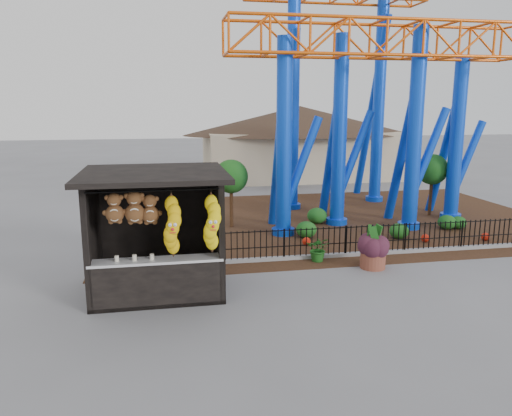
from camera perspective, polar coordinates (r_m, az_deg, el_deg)
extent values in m
plane|color=slate|center=(12.55, 2.96, -10.31)|extent=(120.00, 120.00, 0.00)
cube|color=#331E11|center=(20.98, 8.44, -1.31)|extent=(18.00, 12.00, 0.02)
cube|color=gray|center=(16.49, 14.13, -4.98)|extent=(18.00, 0.18, 0.12)
cube|color=black|center=(13.34, -11.09, -8.93)|extent=(3.20, 2.60, 0.10)
cube|color=black|center=(14.10, -11.31, -1.63)|extent=(3.20, 0.12, 3.00)
cube|color=black|center=(13.02, -18.14, -3.12)|extent=(0.12, 2.60, 3.00)
cube|color=black|center=(12.97, -4.52, -2.61)|extent=(0.12, 2.60, 3.00)
cube|color=black|center=(12.35, -11.64, 3.84)|extent=(3.50, 3.40, 0.12)
cube|color=black|center=(11.84, -18.82, -4.63)|extent=(0.14, 0.14, 3.00)
cube|color=black|center=(11.78, -3.91, -4.08)|extent=(0.14, 0.14, 3.00)
cube|color=black|center=(12.18, -11.19, -8.46)|extent=(3.00, 0.50, 1.10)
cube|color=silver|center=(11.99, -11.30, -5.90)|extent=(3.10, 0.55, 0.06)
cylinder|color=black|center=(11.20, -11.67, 1.95)|extent=(2.90, 0.04, 0.04)
cylinder|color=blue|center=(17.85, 3.23, 7.86)|extent=(0.56, 0.56, 7.00)
cylinder|color=blue|center=(18.40, 3.10, -2.70)|extent=(0.84, 0.84, 0.24)
cylinder|color=blue|center=(19.72, 9.53, 8.53)|extent=(0.56, 0.56, 7.30)
cylinder|color=blue|center=(20.23, 9.19, -1.50)|extent=(0.84, 0.84, 0.24)
cylinder|color=blue|center=(19.65, 17.69, 8.42)|extent=(0.56, 0.56, 7.50)
cylinder|color=blue|center=(20.16, 17.05, -1.92)|extent=(0.84, 0.84, 0.24)
cylinder|color=blue|center=(21.97, 21.93, 7.25)|extent=(0.56, 0.56, 6.60)
cylinder|color=blue|center=(22.40, 21.31, -0.87)|extent=(0.84, 0.84, 0.24)
cylinder|color=blue|center=(22.54, 4.24, 11.84)|extent=(0.56, 0.56, 9.50)
cylinder|color=blue|center=(23.01, 4.07, 0.24)|extent=(0.84, 0.84, 0.24)
cylinder|color=blue|center=(25.01, 13.91, 12.68)|extent=(0.56, 0.56, 10.50)
cylinder|color=blue|center=(25.42, 13.34, 1.05)|extent=(0.84, 0.84, 0.24)
cylinder|color=blue|center=(18.80, 2.53, 5.39)|extent=(0.36, 2.21, 5.85)
cylinder|color=blue|center=(18.42, 5.08, 4.68)|extent=(1.62, 0.32, 3.73)
cylinder|color=blue|center=(20.64, 8.58, 6.16)|extent=(0.36, 2.29, 6.10)
cylinder|color=blue|center=(20.34, 10.99, 5.48)|extent=(1.67, 0.32, 3.88)
cylinder|color=blue|center=(20.51, 16.34, 5.99)|extent=(0.36, 2.34, 6.26)
cylinder|color=blue|center=(20.34, 18.84, 5.26)|extent=(1.71, 0.32, 3.99)
cylinder|color=blue|center=(22.80, 20.56, 5.40)|extent=(0.36, 2.10, 5.53)
cylinder|color=blue|center=(22.69, 22.83, 4.78)|extent=(1.54, 0.32, 3.52)
cylinder|color=brown|center=(15.06, 13.20, -5.66)|extent=(0.95, 0.95, 0.56)
ellipsoid|color=#371623|center=(14.90, 13.31, -3.45)|extent=(0.70, 0.70, 0.64)
imported|color=#295C1B|center=(15.35, 7.18, -4.66)|extent=(0.90, 0.85, 0.79)
ellipsoid|color=#184E17|center=(17.97, 5.77, -2.46)|extent=(0.74, 0.74, 0.59)
ellipsoid|color=#184E17|center=(18.46, 16.04, -2.55)|extent=(0.69, 0.69, 0.55)
ellipsoid|color=#184E17|center=(20.42, 20.99, -1.52)|extent=(0.69, 0.69, 0.55)
ellipsoid|color=#184E17|center=(20.14, 6.99, -0.87)|extent=(0.79, 0.79, 0.63)
ellipsoid|color=#184E17|center=(20.66, 22.11, -1.55)|extent=(0.61, 0.61, 0.49)
sphere|color=red|center=(17.03, 5.78, -3.81)|extent=(0.28, 0.28, 0.28)
sphere|color=red|center=(17.63, 13.54, -3.54)|extent=(0.28, 0.28, 0.28)
sphere|color=red|center=(18.31, 18.77, -3.27)|extent=(0.28, 0.28, 0.28)
sphere|color=red|center=(19.30, 24.74, -2.99)|extent=(0.28, 0.28, 0.28)
cube|color=#BFAD8C|center=(32.66, 4.97, 6.10)|extent=(12.00, 6.00, 3.00)
cone|color=#332319|center=(32.51, 5.04, 10.31)|extent=(15.00, 15.00, 1.80)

